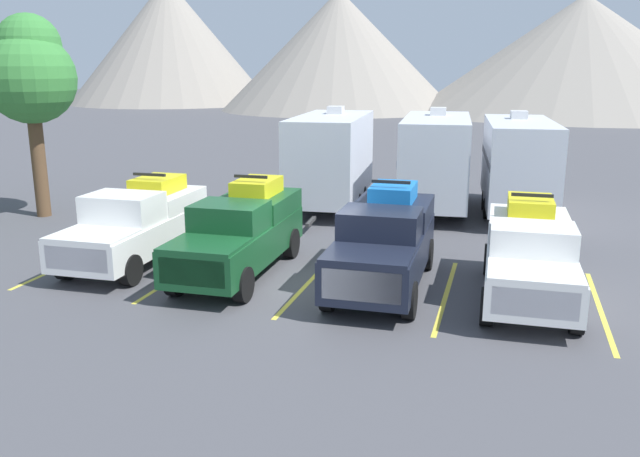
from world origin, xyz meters
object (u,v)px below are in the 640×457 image
(pickup_truck_c, at_px, (385,241))
(camper_trailer_a, at_px, (331,156))
(camper_trailer_b, at_px, (436,158))
(pickup_truck_b, at_px, (241,231))
(camper_trailer_c, at_px, (518,162))
(pickup_truck_d, at_px, (530,254))
(pickup_truck_a, at_px, (138,222))

(pickup_truck_c, bearing_deg, camper_trailer_a, 113.42)
(camper_trailer_a, xyz_separation_m, camper_trailer_b, (3.99, 0.61, -0.01))
(pickup_truck_b, relative_size, camper_trailer_b, 0.73)
(camper_trailer_c, bearing_deg, pickup_truck_d, -88.22)
(camper_trailer_c, bearing_deg, camper_trailer_a, -174.97)
(camper_trailer_a, bearing_deg, camper_trailer_c, 5.03)
(pickup_truck_c, xyz_separation_m, camper_trailer_b, (0.21, 9.32, 0.87))
(camper_trailer_c, bearing_deg, pickup_truck_b, -127.60)
(pickup_truck_a, relative_size, camper_trailer_c, 0.71)
(pickup_truck_a, relative_size, pickup_truck_b, 0.97)
(camper_trailer_a, bearing_deg, camper_trailer_b, 8.68)
(camper_trailer_c, bearing_deg, pickup_truck_c, -109.16)
(pickup_truck_b, bearing_deg, pickup_truck_c, -0.20)
(pickup_truck_d, bearing_deg, pickup_truck_b, -179.44)
(camper_trailer_b, distance_m, camper_trailer_c, 3.03)
(camper_trailer_a, height_order, camper_trailer_c, camper_trailer_a)
(pickup_truck_a, bearing_deg, camper_trailer_b, 50.59)
(pickup_truck_c, relative_size, camper_trailer_c, 0.72)
(pickup_truck_c, xyz_separation_m, pickup_truck_d, (3.53, 0.09, -0.08))
(pickup_truck_a, relative_size, pickup_truck_d, 1.02)
(pickup_truck_c, distance_m, camper_trailer_b, 9.37)
(camper_trailer_a, xyz_separation_m, camper_trailer_c, (7.02, 0.62, -0.05))
(pickup_truck_a, distance_m, pickup_truck_b, 3.32)
(pickup_truck_b, distance_m, pickup_truck_c, 3.93)
(pickup_truck_b, bearing_deg, camper_trailer_c, 52.40)
(pickup_truck_a, distance_m, pickup_truck_d, 10.77)
(camper_trailer_b, bearing_deg, camper_trailer_a, -171.32)
(pickup_truck_d, relative_size, camper_trailer_a, 0.71)
(pickup_truck_b, bearing_deg, pickup_truck_a, 175.86)
(pickup_truck_a, height_order, pickup_truck_d, pickup_truck_d)
(pickup_truck_c, relative_size, camper_trailer_a, 0.73)
(pickup_truck_c, bearing_deg, pickup_truck_a, 178.00)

